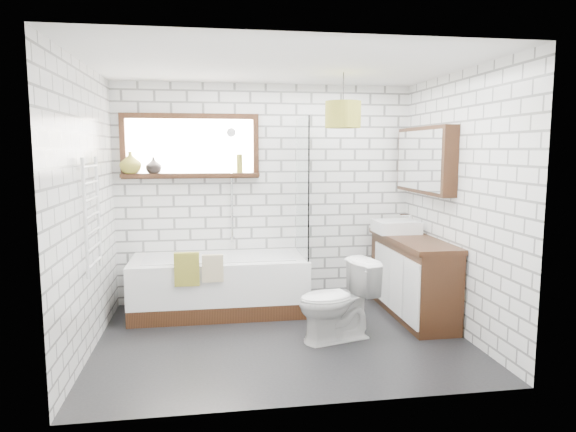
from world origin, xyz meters
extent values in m
cube|color=black|center=(0.00, 0.00, -0.01)|extent=(3.40, 2.60, 0.01)
cube|color=white|center=(0.00, 0.00, 2.50)|extent=(3.40, 2.60, 0.01)
cube|color=white|center=(0.00, 1.30, 1.25)|extent=(3.40, 0.01, 2.50)
cube|color=white|center=(0.00, -1.30, 1.25)|extent=(3.40, 0.01, 2.50)
cube|color=white|center=(-1.70, 0.00, 1.25)|extent=(0.01, 2.60, 2.50)
cube|color=white|center=(1.70, 0.00, 1.25)|extent=(0.01, 2.60, 2.50)
cube|color=black|center=(-0.85, 1.26, 1.80)|extent=(1.52, 0.16, 0.68)
cube|color=white|center=(-1.66, 0.00, 1.20)|extent=(0.06, 0.52, 1.00)
cube|color=black|center=(1.62, 0.60, 1.65)|extent=(0.16, 1.20, 0.70)
cylinder|color=silver|center=(-0.40, 1.26, 1.35)|extent=(0.02, 0.02, 1.30)
cube|color=white|center=(-0.56, 0.89, 0.30)|extent=(1.87, 0.82, 0.60)
cube|color=white|center=(0.35, 0.89, 1.35)|extent=(0.02, 0.72, 1.50)
cube|color=olive|center=(-0.89, 0.48, 0.58)|extent=(0.25, 0.07, 0.33)
cube|color=#C0B385|center=(-0.64, 0.48, 0.58)|extent=(0.21, 0.05, 0.28)
cube|color=black|center=(1.46, 0.46, 0.42)|extent=(0.47, 1.47, 0.84)
cube|color=white|center=(1.40, 0.82, 0.91)|extent=(0.47, 0.41, 0.14)
cylinder|color=silver|center=(1.56, 0.82, 0.97)|extent=(0.04, 0.04, 0.15)
imported|color=white|center=(0.49, -0.12, 0.37)|extent=(0.59, 0.82, 0.75)
imported|color=olive|center=(-1.50, 1.23, 1.60)|extent=(0.30, 0.30, 0.24)
imported|color=black|center=(-1.25, 1.23, 1.57)|extent=(0.20, 0.20, 0.18)
cylinder|color=olive|center=(-0.31, 1.23, 1.59)|extent=(0.09, 0.09, 0.21)
cylinder|color=olive|center=(0.65, 0.33, 2.10)|extent=(0.35, 0.35, 0.26)
camera|label=1|loc=(-0.66, -4.59, 1.76)|focal=32.00mm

